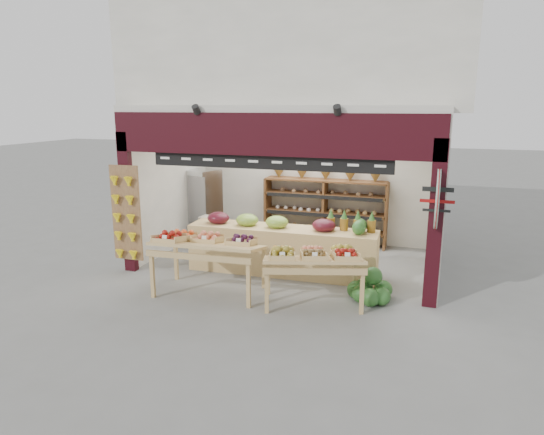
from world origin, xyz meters
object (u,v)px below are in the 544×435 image
at_px(refrigerator, 204,205).
at_px(display_table_right, 313,257).
at_px(cardboard_stack, 219,237).
at_px(display_table_left, 203,242).
at_px(back_shelving, 325,197).
at_px(mid_counter, 281,248).
at_px(watermelon_pile, 370,290).

xyz_separation_m(refrigerator, display_table_right, (3.36, -2.96, -0.04)).
bearing_deg(cardboard_stack, display_table_left, -71.11).
xyz_separation_m(display_table_left, display_table_right, (1.90, 0.03, -0.07)).
height_order(back_shelving, display_table_left, back_shelving).
xyz_separation_m(back_shelving, mid_counter, (-0.34, -2.26, -0.61)).
bearing_deg(display_table_right, back_shelving, 99.36).
bearing_deg(cardboard_stack, watermelon_pile, -28.92).
bearing_deg(display_table_left, watermelon_pile, 8.87).
distance_m(refrigerator, display_table_right, 4.48).
bearing_deg(mid_counter, watermelon_pile, -25.57).
distance_m(back_shelving, watermelon_pile, 3.54).
bearing_deg(watermelon_pile, refrigerator, 148.76).
distance_m(mid_counter, display_table_right, 1.58).
relative_size(back_shelving, display_table_left, 1.53).
bearing_deg(watermelon_pile, cardboard_stack, 151.08).
distance_m(display_table_left, watermelon_pile, 2.87).
xyz_separation_m(refrigerator, mid_counter, (2.45, -1.71, -0.34)).
xyz_separation_m(back_shelving, display_table_right, (0.58, -3.51, -0.31)).
bearing_deg(back_shelving, display_table_left, -110.48).
bearing_deg(display_table_right, refrigerator, 138.61).
relative_size(mid_counter, display_table_right, 2.04).
xyz_separation_m(mid_counter, display_table_left, (-0.98, -1.28, 0.37)).
bearing_deg(back_shelving, display_table_right, -80.64).
relative_size(refrigerator, mid_counter, 0.47).
bearing_deg(mid_counter, cardboard_stack, 148.00).
relative_size(cardboard_stack, mid_counter, 0.28).
height_order(mid_counter, display_table_right, mid_counter).
relative_size(mid_counter, watermelon_pile, 4.92).
distance_m(back_shelving, refrigerator, 2.85).
distance_m(back_shelving, display_table_left, 3.78).
distance_m(back_shelving, cardboard_stack, 2.56).
height_order(back_shelving, cardboard_stack, back_shelving).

